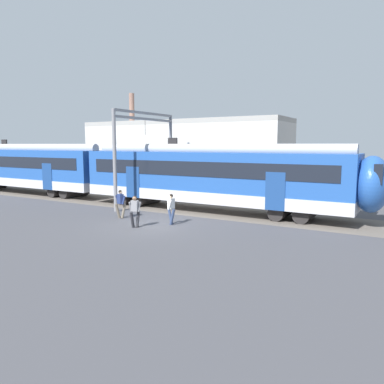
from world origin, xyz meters
The scene contains 8 objects.
ground_plane centered at (0.00, 0.00, 0.00)m, with size 160.00×160.00×0.00m, color #424247.
track_bed centered at (-10.46, 5.49, 0.01)m, with size 80.00×4.40×0.01m, color #605951.
commuter_train centered at (-7.98, 5.49, 2.25)m, with size 38.05×3.07×4.73m.
pedestrian_navy centered at (-2.70, 0.74, 0.96)m, with size 0.63×0.60×1.67m.
pedestrian_grey centered at (-0.39, -0.77, 0.96)m, with size 0.54×0.69×1.67m.
pedestrian_white centered at (0.80, 0.81, 0.96)m, with size 0.63×0.56×1.67m.
catenary_gantry centered at (-4.46, 5.49, 4.31)m, with size 0.24×6.64×6.53m.
background_building centered at (-6.30, 13.33, 3.21)m, with size 19.25×5.00×9.20m.
Camera 1 is at (11.81, -15.69, 4.29)m, focal length 35.00 mm.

